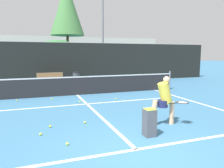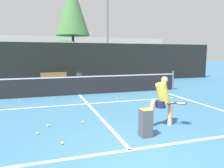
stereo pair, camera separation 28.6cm
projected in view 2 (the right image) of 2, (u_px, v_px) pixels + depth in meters
The scene contains 24 objects.
ground_plane at pixel (138, 158), 4.38m from camera, with size 100.00×100.00×0.00m, color teal.
court_baseline_near at pixel (130, 150), 4.76m from camera, with size 11.00×0.10×0.01m, color white.
court_service_line at pixel (88, 104), 9.14m from camera, with size 8.25×0.10×0.01m, color white.
court_center_mark at pixel (95, 111), 7.95m from camera, with size 0.10×6.77×0.01m, color white.
court_sideline_right at pixel (197, 103), 9.32m from camera, with size 0.10×7.77×0.01m, color white.
net at pixel (79, 85), 11.07m from camera, with size 11.09×0.09×1.07m.
fence_back at pixel (68, 63), 15.51m from camera, with size 24.00×0.06×2.88m.
player_practicing at pixel (162, 99), 6.27m from camera, with size 1.11×0.57×1.45m.
tennis_ball_scattered_0 at pixel (38, 133), 5.67m from camera, with size 0.07×0.07×0.07m, color #D1E033.
tennis_ball_scattered_1 at pixel (54, 98), 10.06m from camera, with size 0.07×0.07×0.07m, color #D1E033.
tennis_ball_scattered_2 at pixel (83, 122), 6.58m from camera, with size 0.07×0.07×0.07m, color #D1E033.
tennis_ball_scattered_4 at pixel (81, 102), 9.40m from camera, with size 0.07×0.07×0.07m, color #D1E033.
tennis_ball_scattered_5 at pixel (48, 126), 6.26m from camera, with size 0.07×0.07×0.07m, color #D1E033.
tennis_ball_scattered_6 at pixel (63, 143), 5.04m from camera, with size 0.07×0.07×0.07m, color #D1E033.
tennis_ball_scattered_7 at pixel (117, 99), 9.98m from camera, with size 0.07×0.07×0.07m, color #D1E033.
tennis_ball_scattered_8 at pixel (19, 100), 9.75m from camera, with size 0.07×0.07×0.07m, color #D1E033.
ball_hopper at pixel (146, 122), 5.49m from camera, with size 0.28×0.28×0.71m.
courtside_bench at pixel (54, 78), 14.31m from camera, with size 1.67×0.41×0.86m.
trash_bin at pixel (80, 78), 14.83m from camera, with size 0.49×0.49×0.86m.
parked_car at pixel (72, 70), 20.06m from camera, with size 1.64×4.32×1.40m.
floodlight_mast at pixel (108, 11), 19.68m from camera, with size 1.10×0.24×9.40m.
tree_west at pixel (63, 45), 22.51m from camera, with size 2.94×2.94×3.47m.
tree_east at pixel (72, 9), 23.21m from camera, with size 3.62×3.62×9.65m.
building_far at pixel (53, 52), 33.27m from camera, with size 36.00×2.40×4.64m, color beige.
Camera 2 is at (-1.76, -3.77, 2.08)m, focal length 35.00 mm.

